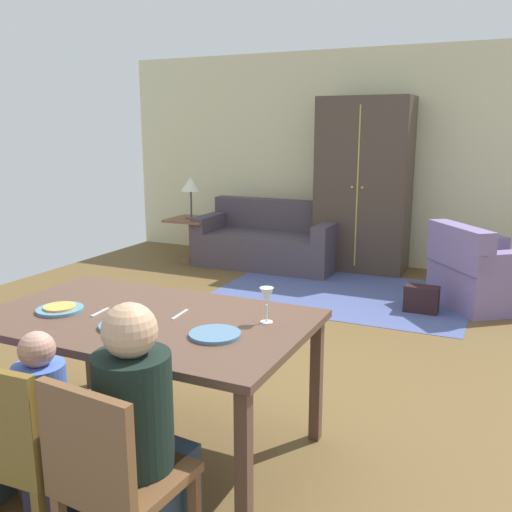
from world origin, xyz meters
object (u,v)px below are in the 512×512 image
(plate_near_child, at_px, (124,325))
(dining_chair_child, at_px, (18,445))
(dining_chair_woman, at_px, (111,474))
(wine_glass, at_px, (267,298))
(dining_table, at_px, (146,329))
(armchair, at_px, (483,275))
(person_child, at_px, (50,438))
(plate_near_woman, at_px, (215,334))
(armoire, at_px, (363,185))
(handbag, at_px, (421,299))
(table_lamp, at_px, (191,186))
(plate_near_man, at_px, (60,310))
(couch, at_px, (270,242))
(side_table, at_px, (192,234))
(person_woman, at_px, (142,446))

(plate_near_child, height_order, dining_chair_child, dining_chair_child)
(plate_near_child, height_order, dining_chair_woman, dining_chair_woman)
(wine_glass, distance_m, dining_chair_woman, 1.15)
(dining_table, height_order, armchair, armchair)
(plate_near_child, xyz_separation_m, person_child, (-0.00, -0.53, -0.34))
(plate_near_woman, xyz_separation_m, armoire, (-0.46, 4.60, 0.28))
(plate_near_child, bearing_deg, person_child, -90.15)
(wine_glass, xyz_separation_m, dining_chair_woman, (-0.15, -1.06, -0.40))
(wine_glass, bearing_deg, handbag, 82.72)
(dining_table, relative_size, table_lamp, 3.20)
(plate_near_man, bearing_deg, table_lamp, 111.85)
(plate_near_child, height_order, plate_near_woman, same)
(couch, bearing_deg, armoire, 14.53)
(side_table, xyz_separation_m, handbag, (3.09, -0.90, -0.25))
(dining_table, relative_size, plate_near_man, 6.90)
(person_woman, relative_size, handbag, 3.47)
(plate_near_woman, relative_size, armoire, 0.12)
(dining_table, bearing_deg, dining_chair_child, -89.75)
(dining_table, distance_m, plate_near_child, 0.20)
(person_child, xyz_separation_m, handbag, (0.99, 3.76, -0.30))
(dining_table, xyz_separation_m, dining_chair_woman, (0.47, -0.88, -0.20))
(dining_table, bearing_deg, plate_near_child, -90.00)
(plate_near_woman, bearing_deg, side_table, 122.51)
(person_woman, height_order, couch, person_woman)
(plate_near_man, height_order, handbag, plate_near_man)
(plate_near_man, height_order, dining_chair_child, dining_chair_child)
(plate_near_man, bearing_deg, person_woman, -31.69)
(plate_near_woman, bearing_deg, wine_glass, 62.35)
(person_child, relative_size, side_table, 1.59)
(dining_chair_child, height_order, handbag, dining_chair_child)
(wine_glass, bearing_deg, plate_near_woman, -117.65)
(plate_near_man, relative_size, person_woman, 0.23)
(wine_glass, bearing_deg, table_lamp, 125.89)
(plate_near_woman, bearing_deg, armoire, 95.71)
(wine_glass, distance_m, armchair, 3.49)
(person_woman, distance_m, armoire, 5.25)
(dining_chair_child, height_order, armchair, dining_chair_child)
(plate_near_woman, relative_size, dining_chair_child, 0.29)
(person_child, distance_m, armoire, 5.25)
(plate_near_man, height_order, table_lamp, table_lamp)
(dining_chair_woman, height_order, table_lamp, table_lamp)
(side_table, bearing_deg, handbag, -16.22)
(dining_chair_woman, xyz_separation_m, armchair, (1.03, 4.40, -0.17))
(plate_near_woman, bearing_deg, plate_near_child, -170.43)
(person_child, distance_m, armchair, 4.49)
(plate_near_man, distance_m, armchair, 4.16)
(handbag, bearing_deg, plate_near_child, -107.01)
(plate_near_child, relative_size, handbag, 0.78)
(wine_glass, relative_size, armoire, 0.09)
(dining_chair_woman, distance_m, person_woman, 0.18)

